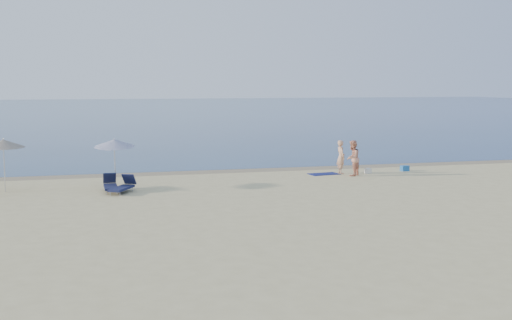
{
  "coord_description": "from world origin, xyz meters",
  "views": [
    {
      "loc": [
        -8.81,
        -15.38,
        4.93
      ],
      "look_at": [
        -0.71,
        16.0,
        1.0
      ],
      "focal_mm": 45.0,
      "sensor_mm": 36.0,
      "label": 1
    }
  ],
  "objects_px": {
    "person_left": "(341,157)",
    "blue_cooler": "(405,168)",
    "umbrella_near": "(114,143)",
    "person_right": "(353,158)"
  },
  "relations": [
    {
      "from": "umbrella_near",
      "to": "person_right",
      "type": "bearing_deg",
      "value": 15.09
    },
    {
      "from": "blue_cooler",
      "to": "umbrella_near",
      "type": "bearing_deg",
      "value": -179.15
    },
    {
      "from": "person_left",
      "to": "umbrella_near",
      "type": "relative_size",
      "value": 0.75
    },
    {
      "from": "person_left",
      "to": "blue_cooler",
      "type": "height_order",
      "value": "person_left"
    },
    {
      "from": "person_left",
      "to": "person_right",
      "type": "relative_size",
      "value": 0.96
    },
    {
      "from": "umbrella_near",
      "to": "person_left",
      "type": "bearing_deg",
      "value": 19.59
    },
    {
      "from": "blue_cooler",
      "to": "umbrella_near",
      "type": "relative_size",
      "value": 0.18
    },
    {
      "from": "person_left",
      "to": "blue_cooler",
      "type": "relative_size",
      "value": 4.17
    },
    {
      "from": "person_right",
      "to": "blue_cooler",
      "type": "relative_size",
      "value": 4.33
    },
    {
      "from": "person_left",
      "to": "person_right",
      "type": "xyz_separation_m",
      "value": [
        0.28,
        -0.94,
        0.03
      ]
    }
  ]
}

